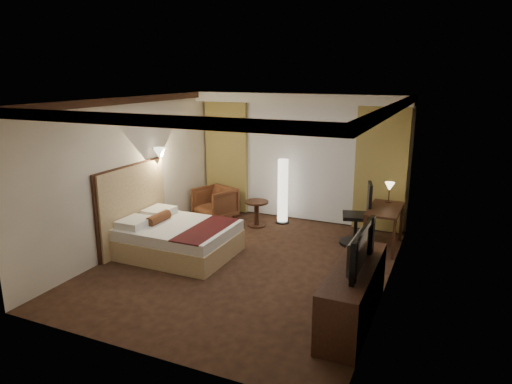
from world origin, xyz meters
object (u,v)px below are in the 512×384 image
at_px(armchair, 215,202).
at_px(dresser, 353,294).
at_px(floor_lamp, 283,191).
at_px(office_chair, 356,214).
at_px(television, 354,241).
at_px(side_table, 257,214).
at_px(bed, 179,240).
at_px(desk, 384,228).

bearing_deg(armchair, dresser, -19.14).
distance_m(floor_lamp, office_chair, 1.80).
bearing_deg(dresser, television, 180.00).
xyz_separation_m(dresser, television, (-0.03, 0.00, 0.71)).
bearing_deg(dresser, side_table, 132.02).
relative_size(floor_lamp, office_chair, 1.17).
height_order(bed, armchair, armchair).
xyz_separation_m(side_table, office_chair, (2.09, -0.20, 0.32)).
height_order(office_chair, dresser, office_chair).
bearing_deg(armchair, side_table, 15.10).
height_order(armchair, television, television).
bearing_deg(floor_lamp, side_table, -133.21).
height_order(bed, office_chair, office_chair).
relative_size(armchair, desk, 0.69).
height_order(floor_lamp, office_chair, floor_lamp).
bearing_deg(dresser, bed, 163.32).
distance_m(desk, office_chair, 0.54).
distance_m(armchair, television, 4.77).
bearing_deg(bed, desk, 29.23).
distance_m(floor_lamp, television, 4.03).
xyz_separation_m(floor_lamp, dresser, (2.23, -3.36, -0.32)).
bearing_deg(television, armchair, 51.13).
bearing_deg(dresser, desk, 91.03).
distance_m(desk, dresser, 2.77).
height_order(office_chair, television, office_chair).
relative_size(armchair, television, 0.66).
relative_size(side_table, floor_lamp, 0.39).
height_order(bed, desk, desk).
xyz_separation_m(armchair, television, (3.63, -3.02, 0.70)).
distance_m(bed, office_chair, 3.24).
xyz_separation_m(side_table, television, (2.60, -2.92, 0.82)).
height_order(floor_lamp, television, floor_lamp).
relative_size(bed, dresser, 0.97).
height_order(side_table, floor_lamp, floor_lamp).
bearing_deg(television, floor_lamp, 34.02).
relative_size(bed, desk, 1.66).
distance_m(bed, armchair, 2.08).
distance_m(armchair, dresser, 4.75).
height_order(dresser, television, television).
bearing_deg(office_chair, dresser, -93.01).
relative_size(armchair, office_chair, 0.65).
bearing_deg(office_chair, bed, -161.60).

